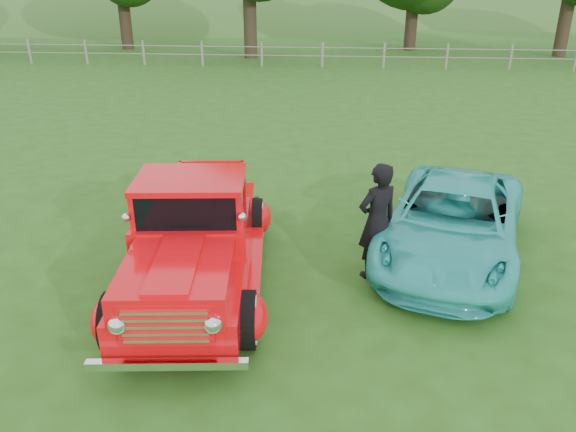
{
  "coord_description": "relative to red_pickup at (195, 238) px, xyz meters",
  "views": [
    {
      "loc": [
        0.82,
        -6.39,
        4.44
      ],
      "look_at": [
        0.15,
        1.2,
        1.08
      ],
      "focal_mm": 35.0,
      "sensor_mm": 36.0,
      "label": 1
    }
  ],
  "objects": [
    {
      "name": "ground",
      "position": [
        1.21,
        -0.91,
        -0.8
      ],
      "size": [
        140.0,
        140.0,
        0.0
      ],
      "primitive_type": "plane",
      "color": "#284E14",
      "rests_on": "ground"
    },
    {
      "name": "distant_hills",
      "position": [
        -2.88,
        58.56,
        -5.34
      ],
      "size": [
        116.0,
        60.0,
        18.0
      ],
      "color": "#315D22",
      "rests_on": "ground"
    },
    {
      "name": "fence_line",
      "position": [
        1.21,
        21.09,
        -0.19
      ],
      "size": [
        48.0,
        0.12,
        1.2
      ],
      "color": "gray",
      "rests_on": "ground"
    },
    {
      "name": "red_pickup",
      "position": [
        0.0,
        0.0,
        0.0
      ],
      "size": [
        2.6,
        5.13,
        1.78
      ],
      "rotation": [
        0.0,
        0.0,
        0.1
      ],
      "color": "black",
      "rests_on": "ground"
    },
    {
      "name": "teal_sedan",
      "position": [
        3.99,
        1.3,
        -0.17
      ],
      "size": [
        3.29,
        4.93,
        1.26
      ],
      "primitive_type": "imported",
      "rotation": [
        0.0,
        0.0,
        -0.29
      ],
      "color": "#2EBBB7",
      "rests_on": "ground"
    },
    {
      "name": "man",
      "position": [
        2.69,
        0.55,
        0.13
      ],
      "size": [
        0.81,
        0.74,
        1.86
      ],
      "primitive_type": "imported",
      "rotation": [
        0.0,
        0.0,
        3.7
      ],
      "color": "black",
      "rests_on": "ground"
    }
  ]
}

